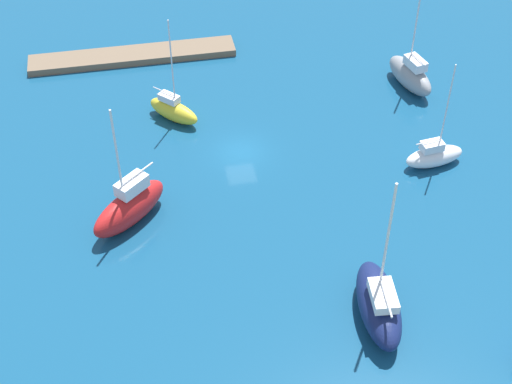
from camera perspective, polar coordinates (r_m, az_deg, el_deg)
water at (r=64.24m, az=-1.17°, el=3.06°), size 160.00×160.00×0.00m
pier_dock at (r=77.14m, az=-9.31°, el=10.16°), size 20.37×3.04×0.69m
sailboat_red_west_end at (r=57.58m, az=-9.57°, el=-1.08°), size 6.73×6.26×10.72m
sailboat_gray_lone_south at (r=72.85m, az=11.62°, el=8.72°), size 3.49×6.67×11.42m
sailboat_yellow_mid_basin at (r=67.69m, az=-6.28°, el=6.21°), size 4.80×4.85×10.07m
sailboat_navy_by_breakwater at (r=51.16m, az=9.28°, el=-8.36°), size 3.33×7.67×11.72m
sailboat_white_far_south at (r=64.04m, az=13.34°, el=2.72°), size 5.28×2.45×9.69m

